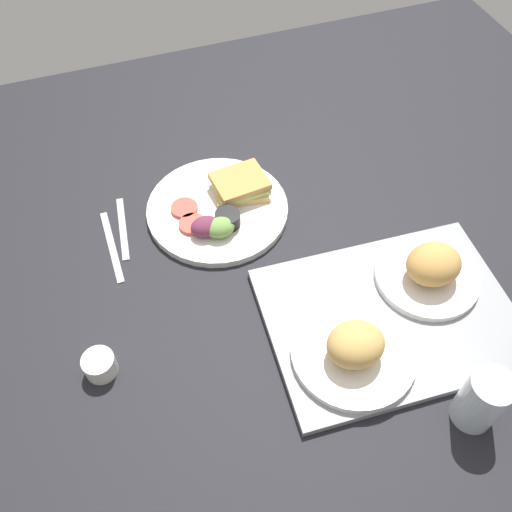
% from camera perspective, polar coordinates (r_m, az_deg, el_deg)
% --- Properties ---
extents(ground_plane, '(1.90, 1.50, 0.03)m').
position_cam_1_polar(ground_plane, '(1.12, 0.46, -0.28)').
color(ground_plane, black).
extents(serving_tray, '(0.47, 0.36, 0.02)m').
position_cam_1_polar(serving_tray, '(1.05, 13.64, -6.04)').
color(serving_tray, gray).
rests_on(serving_tray, ground_plane).
extents(bread_plate_near, '(0.20, 0.20, 0.08)m').
position_cam_1_polar(bread_plate_near, '(1.08, 17.51, -1.34)').
color(bread_plate_near, white).
rests_on(bread_plate_near, serving_tray).
extents(bread_plate_far, '(0.22, 0.22, 0.08)m').
position_cam_1_polar(bread_plate_far, '(0.96, 10.10, -9.35)').
color(bread_plate_far, white).
rests_on(bread_plate_far, serving_tray).
extents(plate_with_salad, '(0.30, 0.30, 0.05)m').
position_cam_1_polar(plate_with_salad, '(1.17, -3.65, 5.05)').
color(plate_with_salad, white).
rests_on(plate_with_salad, ground_plane).
extents(drinking_glass, '(0.07, 0.07, 0.12)m').
position_cam_1_polar(drinking_glass, '(0.96, 22.21, -13.56)').
color(drinking_glass, silver).
rests_on(drinking_glass, ground_plane).
extents(espresso_cup, '(0.06, 0.06, 0.04)m').
position_cam_1_polar(espresso_cup, '(1.00, -15.79, -10.75)').
color(espresso_cup, silver).
rests_on(espresso_cup, ground_plane).
extents(fork, '(0.03, 0.17, 0.01)m').
position_cam_1_polar(fork, '(1.18, -13.57, 2.84)').
color(fork, '#B7B7BC').
rests_on(fork, ground_plane).
extents(knife, '(0.02, 0.19, 0.01)m').
position_cam_1_polar(knife, '(1.16, -14.63, 1.02)').
color(knife, '#B7B7BC').
rests_on(knife, ground_plane).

